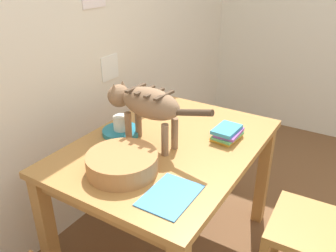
# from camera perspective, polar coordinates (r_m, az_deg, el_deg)

# --- Properties ---
(wall_rear) EXTENTS (4.92, 0.11, 2.50)m
(wall_rear) POSITION_cam_1_polar(r_m,az_deg,el_deg) (2.11, -17.56, 14.36)
(wall_rear) COLOR silver
(wall_rear) RESTS_ON ground_plane
(dining_table) EXTENTS (1.20, 0.88, 0.75)m
(dining_table) POSITION_cam_1_polar(r_m,az_deg,el_deg) (1.89, -0.00, -5.24)
(dining_table) COLOR #AF7A3F
(dining_table) RESTS_ON ground_plane
(cat) EXTENTS (0.18, 0.63, 0.31)m
(cat) POSITION_cam_1_polar(r_m,az_deg,el_deg) (1.75, -3.75, 3.65)
(cat) COLOR #8A684B
(cat) RESTS_ON dining_table
(saucer_bowl) EXTENTS (0.21, 0.21, 0.03)m
(saucer_bowl) POSITION_cam_1_polar(r_m,az_deg,el_deg) (1.95, -7.70, -0.93)
(saucer_bowl) COLOR teal
(saucer_bowl) RESTS_ON dining_table
(coffee_mug) EXTENTS (0.12, 0.08, 0.08)m
(coffee_mug) POSITION_cam_1_polar(r_m,az_deg,el_deg) (1.93, -7.73, 0.57)
(coffee_mug) COLOR white
(coffee_mug) RESTS_ON saucer_bowl
(magazine) EXTENTS (0.27, 0.19, 0.01)m
(magazine) POSITION_cam_1_polar(r_m,az_deg,el_deg) (1.46, 0.38, -11.38)
(magazine) COLOR #3E84C7
(magazine) RESTS_ON dining_table
(book_stack) EXTENTS (0.19, 0.14, 0.07)m
(book_stack) POSITION_cam_1_polar(r_m,az_deg,el_deg) (1.89, 9.76, -1.21)
(book_stack) COLOR yellow
(book_stack) RESTS_ON dining_table
(wicker_basket) EXTENTS (0.33, 0.33, 0.09)m
(wicker_basket) POSITION_cam_1_polar(r_m,az_deg,el_deg) (1.60, -7.57, -6.02)
(wicker_basket) COLOR #B37946
(wicker_basket) RESTS_ON dining_table
(wooden_chair_near) EXTENTS (0.44, 0.44, 0.93)m
(wooden_chair_near) POSITION_cam_1_polar(r_m,az_deg,el_deg) (1.91, 24.46, -15.04)
(wooden_chair_near) COLOR #AF7E3E
(wooden_chair_near) RESTS_ON ground_plane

